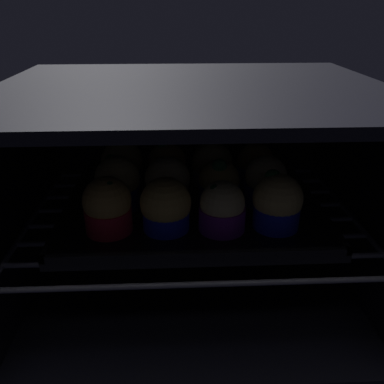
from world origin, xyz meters
TOP-DOWN VIEW (x-y plane):
  - oven_cavity at (0.00, 26.25)cm, footprint 59.00×47.00cm
  - oven_rack at (0.00, 22.00)cm, footprint 54.80×42.00cm
  - baking_tray at (0.00, 23.08)cm, footprint 42.22×33.79cm
  - muffin_row0_col0 at (-12.91, 14.72)cm, footprint 7.23×7.23cm
  - muffin_row0_col1 at (-4.32, 14.89)cm, footprint 7.72×7.72cm
  - muffin_row0_col2 at (4.07, 14.32)cm, footprint 7.08×7.08cm
  - muffin_row0_col3 at (12.44, 14.73)cm, footprint 7.56×7.56cm
  - muffin_row1_col0 at (-12.34, 22.73)cm, footprint 7.47×7.47cm
  - muffin_row1_col1 at (-4.10, 23.42)cm, footprint 7.65×7.65cm
  - muffin_row1_col2 at (4.59, 23.26)cm, footprint 7.08×7.08cm
  - muffin_row1_col3 at (12.41, 22.76)cm, footprint 7.08×7.08cm
  - muffin_row2_col0 at (-12.53, 31.40)cm, footprint 7.72×7.72cm
  - muffin_row2_col1 at (-4.28, 31.61)cm, footprint 7.13×7.13cm
  - muffin_row2_col2 at (4.17, 31.74)cm, footprint 7.63×7.63cm
  - muffin_row2_col3 at (12.38, 31.51)cm, footprint 7.08×7.08cm

SIDE VIEW (x-z plane):
  - oven_rack at x=0.00cm, z-range 13.20..14.00cm
  - baking_tray at x=0.00cm, z-range 13.57..15.77cm
  - oven_cavity at x=0.00cm, z-range -1.50..35.50cm
  - muffin_row1_col2 at x=4.59cm, z-range 14.48..22.91cm
  - muffin_row2_col3 at x=12.38cm, z-range 14.80..22.61cm
  - muffin_row0_col2 at x=4.07cm, z-range 14.83..22.62cm
  - muffin_row2_col2 at x=4.17cm, z-range 14.75..22.88cm
  - muffin_row0_col1 at x=-4.32cm, z-range 14.75..22.99cm
  - muffin_row2_col1 at x=-4.28cm, z-range 14.65..23.20cm
  - muffin_row1_col1 at x=-4.10cm, z-range 14.80..23.19cm
  - muffin_row1_col3 at x=12.41cm, z-range 14.89..23.41cm
  - muffin_row0_col3 at x=12.44cm, z-range 14.73..23.68cm
  - muffin_row0_col0 at x=-12.91cm, z-range 14.92..23.54cm
  - muffin_row2_col0 at x=-12.53cm, z-range 14.85..23.64cm
  - muffin_row1_col0 at x=-12.34cm, z-range 14.93..23.88cm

